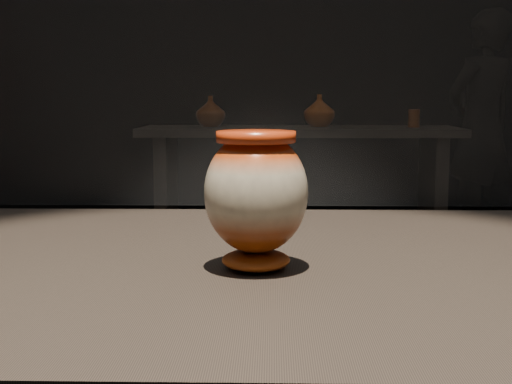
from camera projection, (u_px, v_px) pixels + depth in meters
main_vase at (256, 195)px, 0.86m from camera, size 0.14×0.14×0.17m
back_shelf at (299, 169)px, 4.53m from camera, size 2.00×0.60×0.90m
back_vase_left at (211, 111)px, 4.52m from camera, size 0.23×0.23×0.19m
back_vase_mid at (319, 111)px, 4.52m from camera, size 0.27×0.27×0.20m
back_vase_right at (414, 118)px, 4.45m from camera, size 0.07×0.07×0.11m
visitor at (481, 128)px, 5.25m from camera, size 0.75×0.67×1.72m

